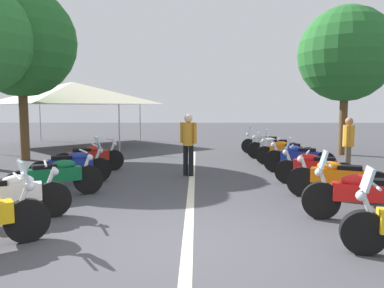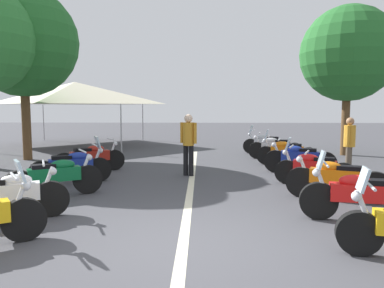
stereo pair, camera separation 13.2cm
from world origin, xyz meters
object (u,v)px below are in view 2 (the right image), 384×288
(motorcycle_left_row_3, at_px, (72,166))
(motorcycle_right_row_7, at_px, (266,143))
(bystander_0, at_px, (349,141))
(event_tent, at_px, (75,93))
(motorcycle_right_row_6, at_px, (275,147))
(bystander_1, at_px, (188,140))
(motorcycle_right_row_2, at_px, (336,179))
(motorcycle_right_row_4, at_px, (299,158))
(motorcycle_left_row_2, at_px, (55,176))
(motorcycle_right_row_3, at_px, (313,168))
(motorcycle_left_row_4, at_px, (91,157))
(motorcycle_right_row_5, at_px, (286,152))
(roadside_tree_1, at_px, (348,54))
(motorcycle_left_row_1, at_px, (6,195))
(roadside_tree_0, at_px, (23,42))
(motorcycle_right_row_1, at_px, (363,195))

(motorcycle_left_row_3, height_order, motorcycle_right_row_7, motorcycle_left_row_3)
(motorcycle_right_row_7, xyz_separation_m, bystander_0, (-4.71, -1.57, 0.51))
(bystander_0, bearing_deg, event_tent, 175.82)
(motorcycle_right_row_6, distance_m, bystander_0, 3.58)
(bystander_0, height_order, bystander_1, bystander_1)
(motorcycle_right_row_2, xyz_separation_m, motorcycle_right_row_4, (3.13, -0.04, 0.00))
(motorcycle_right_row_4, height_order, event_tent, event_tent)
(motorcycle_left_row_2, xyz_separation_m, event_tent, (10.64, 3.13, 2.19))
(motorcycle_right_row_3, bearing_deg, bystander_0, -113.98)
(motorcycle_left_row_4, bearing_deg, bystander_1, -42.47)
(motorcycle_left_row_2, distance_m, motorcycle_right_row_4, 6.80)
(motorcycle_left_row_2, height_order, event_tent, event_tent)
(motorcycle_right_row_4, height_order, motorcycle_right_row_5, motorcycle_right_row_5)
(motorcycle_left_row_4, relative_size, motorcycle_right_row_6, 0.93)
(motorcycle_left_row_4, xyz_separation_m, event_tent, (7.55, 2.98, 2.19))
(motorcycle_right_row_6, distance_m, event_tent, 10.43)
(roadside_tree_1, bearing_deg, motorcycle_right_row_5, 132.27)
(motorcycle_right_row_3, relative_size, roadside_tree_1, 0.32)
(motorcycle_left_row_4, bearing_deg, motorcycle_right_row_7, 3.23)
(motorcycle_right_row_5, distance_m, event_tent, 11.22)
(motorcycle_right_row_7, bearing_deg, motorcycle_right_row_2, 108.48)
(motorcycle_right_row_5, bearing_deg, bystander_0, 142.70)
(motorcycle_right_row_4, bearing_deg, motorcycle_left_row_2, 42.96)
(event_tent, bearing_deg, motorcycle_right_row_2, -139.48)
(motorcycle_left_row_1, relative_size, motorcycle_right_row_2, 0.98)
(roadside_tree_1, bearing_deg, motorcycle_left_row_4, 114.58)
(bystander_0, distance_m, roadside_tree_0, 11.61)
(motorcycle_right_row_4, xyz_separation_m, motorcycle_right_row_7, (4.51, 0.20, -0.00))
(motorcycle_right_row_3, relative_size, motorcycle_right_row_7, 0.98)
(motorcycle_left_row_2, height_order, motorcycle_right_row_3, motorcycle_right_row_3)
(motorcycle_left_row_3, relative_size, motorcycle_left_row_4, 1.01)
(bystander_0, bearing_deg, bystander_1, -144.97)
(motorcycle_left_row_2, relative_size, motorcycle_right_row_6, 0.92)
(motorcycle_left_row_2, xyz_separation_m, motorcycle_left_row_4, (3.10, 0.15, -0.01))
(bystander_1, bearing_deg, motorcycle_right_row_5, 149.71)
(motorcycle_left_row_3, distance_m, motorcycle_right_row_6, 7.66)
(motorcycle_right_row_7, distance_m, roadside_tree_1, 4.79)
(motorcycle_left_row_1, relative_size, motorcycle_right_row_1, 0.91)
(event_tent, bearing_deg, bystander_0, -126.38)
(motorcycle_right_row_7, relative_size, roadside_tree_1, 0.32)
(motorcycle_right_row_1, distance_m, motorcycle_right_row_7, 9.16)
(motorcycle_right_row_1, height_order, motorcycle_right_row_2, motorcycle_right_row_1)
(motorcycle_right_row_3, xyz_separation_m, motorcycle_right_row_5, (3.26, -0.06, 0.00))
(motorcycle_right_row_3, xyz_separation_m, bystander_1, (1.27, 3.18, 0.58))
(motorcycle_right_row_1, bearing_deg, motorcycle_right_row_3, -79.46)
(motorcycle_left_row_4, relative_size, motorcycle_right_row_4, 0.92)
(motorcycle_right_row_5, height_order, event_tent, event_tent)
(motorcycle_right_row_1, distance_m, motorcycle_right_row_6, 7.67)
(motorcycle_left_row_3, height_order, motorcycle_right_row_6, motorcycle_left_row_3)
(motorcycle_right_row_2, xyz_separation_m, event_tent, (10.75, 9.19, 2.19))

